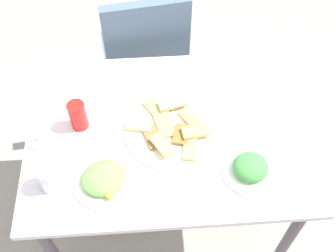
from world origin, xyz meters
TOP-DOWN VIEW (x-y plane):
  - ground_plane at (0.00, 0.00)m, footprint 6.00×6.00m
  - dining_table at (0.00, 0.00)m, footprint 1.07×0.79m
  - dining_chair at (-0.07, 0.63)m, footprint 0.47×0.48m
  - pide_platter at (0.01, -0.01)m, footprint 0.35×0.35m
  - salad_plate_greens at (-0.23, -0.21)m, footprint 0.23×0.23m
  - salad_plate_rice at (0.28, -0.20)m, footprint 0.20×0.20m
  - soda_can at (-0.33, 0.04)m, footprint 0.07×0.07m
  - drinking_glass at (-0.42, -0.21)m, footprint 0.07×0.07m
  - paper_napkin at (-0.43, -0.06)m, footprint 0.18×0.18m
  - fork at (-0.43, -0.08)m, footprint 0.19×0.09m
  - spoon at (-0.43, -0.04)m, footprint 0.17×0.09m

SIDE VIEW (x-z plane):
  - ground_plane at x=0.00m, z-range 0.00..0.00m
  - dining_chair at x=-0.07m, z-range 0.05..0.95m
  - dining_table at x=0.00m, z-range 0.27..0.98m
  - paper_napkin at x=-0.43m, z-range 0.71..0.71m
  - fork at x=-0.43m, z-range 0.71..0.71m
  - spoon at x=-0.43m, z-range 0.71..0.71m
  - pide_platter at x=0.01m, z-range 0.70..0.74m
  - salad_plate_greens at x=-0.23m, z-range 0.70..0.75m
  - salad_plate_rice at x=0.28m, z-range 0.69..0.76m
  - drinking_glass at x=-0.42m, z-range 0.71..0.81m
  - soda_can at x=-0.33m, z-range 0.71..0.83m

